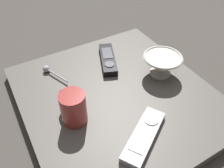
{
  "coord_description": "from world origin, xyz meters",
  "views": [
    {
      "loc": [
        -0.45,
        0.28,
        0.58
      ],
      "look_at": [
        0.03,
        0.0,
        0.06
      ],
      "focal_mm": 37.04,
      "sensor_mm": 36.0,
      "label": 1
    }
  ],
  "objects": [
    {
      "name": "tv_remote_far",
      "position": [
        0.16,
        -0.06,
        0.06
      ],
      "size": [
        0.18,
        0.11,
        0.03
      ],
      "color": "black",
      "rests_on": "table"
    },
    {
      "name": "coffee_mug",
      "position": [
        -0.03,
        0.16,
        0.09
      ],
      "size": [
        0.11,
        0.07,
        0.1
      ],
      "color": "#A53833",
      "rests_on": "table"
    },
    {
      "name": "tv_remote_near",
      "position": [
        -0.18,
        0.03,
        0.05
      ],
      "size": [
        0.15,
        0.19,
        0.02
      ],
      "color": "#9E9EA3",
      "rests_on": "table"
    },
    {
      "name": "ground_plane",
      "position": [
        0.0,
        0.0,
        0.0
      ],
      "size": [
        6.0,
        6.0,
        0.0
      ],
      "primitive_type": "plane",
      "color": "#47423D"
    },
    {
      "name": "table",
      "position": [
        0.0,
        0.0,
        0.02
      ],
      "size": [
        0.63,
        0.59,
        0.04
      ],
      "color": "#5B5651",
      "rests_on": "ground"
    },
    {
      "name": "teaspoon",
      "position": [
        0.21,
        0.16,
        0.05
      ],
      "size": [
        0.12,
        0.06,
        0.03
      ],
      "color": "#A3A5B2",
      "rests_on": "table"
    },
    {
      "name": "cereal_bowl",
      "position": [
        0.01,
        -0.18,
        0.08
      ],
      "size": [
        0.13,
        0.13,
        0.08
      ],
      "color": "beige",
      "rests_on": "table"
    }
  ]
}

